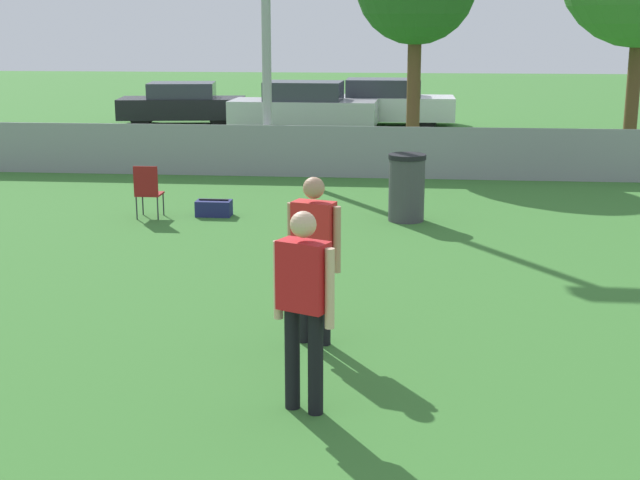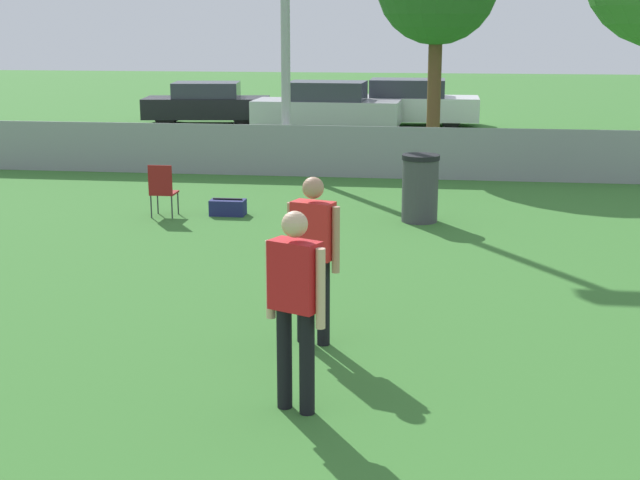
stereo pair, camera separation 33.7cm
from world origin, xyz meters
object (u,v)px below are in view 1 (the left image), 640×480
(player_thrower_red, at_px, (314,248))
(trash_bin, at_px, (407,187))
(player_defender_red, at_px, (304,297))
(gear_bag_sideline, at_px, (214,208))
(parked_car_silver, at_px, (304,107))
(parked_car_dark, at_px, (182,104))
(parked_car_white, at_px, (383,103))
(folding_chair_sideline, at_px, (148,189))

(player_thrower_red, distance_m, trash_bin, 6.08)
(player_defender_red, bearing_deg, gear_bag_sideline, 132.30)
(parked_car_silver, bearing_deg, parked_car_dark, 164.36)
(player_defender_red, height_order, trash_bin, player_defender_red)
(player_defender_red, relative_size, parked_car_silver, 0.38)
(player_defender_red, height_order, gear_bag_sideline, player_defender_red)
(parked_car_dark, relative_size, parked_car_white, 0.93)
(player_defender_red, distance_m, parked_car_silver, 20.36)
(player_defender_red, height_order, folding_chair_sideline, player_defender_red)
(player_thrower_red, xyz_separation_m, folding_chair_sideline, (-3.41, 5.73, -0.51))
(folding_chair_sideline, relative_size, gear_bag_sideline, 1.52)
(folding_chair_sideline, distance_m, parked_car_dark, 14.45)
(player_thrower_red, height_order, folding_chair_sideline, player_thrower_red)
(player_thrower_red, bearing_deg, parked_car_white, 106.81)
(trash_bin, xyz_separation_m, parked_car_white, (-0.82, 14.42, 0.15))
(trash_bin, height_order, parked_car_silver, parked_car_silver)
(folding_chair_sideline, distance_m, trash_bin, 4.33)
(gear_bag_sideline, bearing_deg, trash_bin, -0.86)
(folding_chair_sideline, bearing_deg, parked_car_dark, -78.44)
(folding_chair_sideline, distance_m, parked_car_silver, 12.89)
(player_defender_red, height_order, parked_car_silver, player_defender_red)
(gear_bag_sideline, height_order, parked_car_white, parked_car_white)
(player_defender_red, xyz_separation_m, parked_car_silver, (-2.36, 20.22, -0.29))
(player_thrower_red, distance_m, parked_car_white, 20.41)
(gear_bag_sideline, relative_size, parked_car_silver, 0.13)
(parked_car_white, bearing_deg, player_defender_red, -90.36)
(folding_chair_sideline, bearing_deg, trash_bin, -176.92)
(player_thrower_red, relative_size, parked_car_silver, 0.38)
(gear_bag_sideline, height_order, parked_car_silver, parked_car_silver)
(parked_car_dark, height_order, parked_car_white, parked_car_white)
(player_defender_red, xyz_separation_m, trash_bin, (0.82, 7.64, -0.45))
(trash_bin, bearing_deg, parked_car_white, 93.25)
(gear_bag_sideline, bearing_deg, parked_car_dark, 106.26)
(parked_car_white, bearing_deg, trash_bin, -87.10)
(parked_car_white, bearing_deg, player_thrower_red, -90.61)
(player_thrower_red, relative_size, trash_bin, 1.55)
(trash_bin, height_order, parked_car_white, parked_car_white)
(player_thrower_red, xyz_separation_m, gear_bag_sideline, (-2.36, 6.04, -0.87))
(gear_bag_sideline, distance_m, parked_car_silver, 12.54)
(gear_bag_sideline, bearing_deg, player_thrower_red, -68.66)
(trash_bin, distance_m, parked_car_dark, 15.68)
(trash_bin, bearing_deg, player_thrower_red, -98.66)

